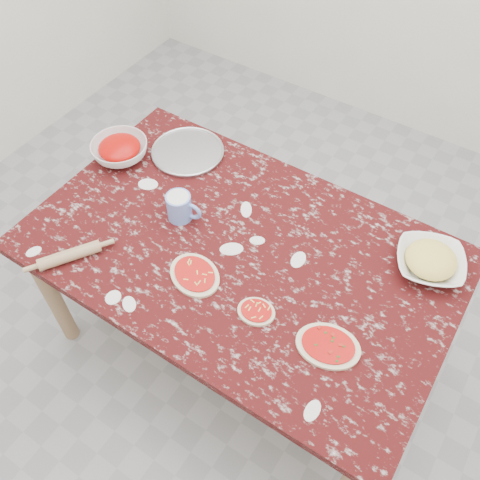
% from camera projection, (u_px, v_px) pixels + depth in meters
% --- Properties ---
extents(ground, '(4.00, 4.00, 0.00)m').
position_uv_depth(ground, '(240.00, 341.00, 2.52)').
color(ground, gray).
extents(worktable, '(1.60, 1.00, 0.75)m').
position_uv_depth(worktable, '(240.00, 261.00, 2.00)').
color(worktable, '#370B0B').
rests_on(worktable, ground).
extents(pizza_tray, '(0.41, 0.41, 0.01)m').
position_uv_depth(pizza_tray, '(188.00, 152.00, 2.26)').
color(pizza_tray, '#B2B2B7').
rests_on(pizza_tray, worktable).
extents(sauce_bowl, '(0.32, 0.32, 0.08)m').
position_uv_depth(sauce_bowl, '(120.00, 150.00, 2.22)').
color(sauce_bowl, white).
rests_on(sauce_bowl, worktable).
extents(cheese_bowl, '(0.32, 0.32, 0.06)m').
position_uv_depth(cheese_bowl, '(430.00, 262.00, 1.86)').
color(cheese_bowl, white).
rests_on(cheese_bowl, worktable).
extents(flour_mug, '(0.15, 0.10, 0.11)m').
position_uv_depth(flour_mug, '(180.00, 207.00, 1.99)').
color(flour_mug, '#6B8CDD').
rests_on(flour_mug, worktable).
extents(pizza_left, '(0.25, 0.22, 0.02)m').
position_uv_depth(pizza_left, '(195.00, 275.00, 1.85)').
color(pizza_left, beige).
rests_on(pizza_left, worktable).
extents(pizza_mid, '(0.15, 0.13, 0.02)m').
position_uv_depth(pizza_mid, '(256.00, 312.00, 1.76)').
color(pizza_mid, beige).
rests_on(pizza_mid, worktable).
extents(pizza_right, '(0.25, 0.21, 0.02)m').
position_uv_depth(pizza_right, '(328.00, 346.00, 1.68)').
color(pizza_right, beige).
rests_on(pizza_right, worktable).
extents(rolling_pin, '(0.16, 0.22, 0.05)m').
position_uv_depth(rolling_pin, '(70.00, 255.00, 1.89)').
color(rolling_pin, tan).
rests_on(rolling_pin, worktable).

